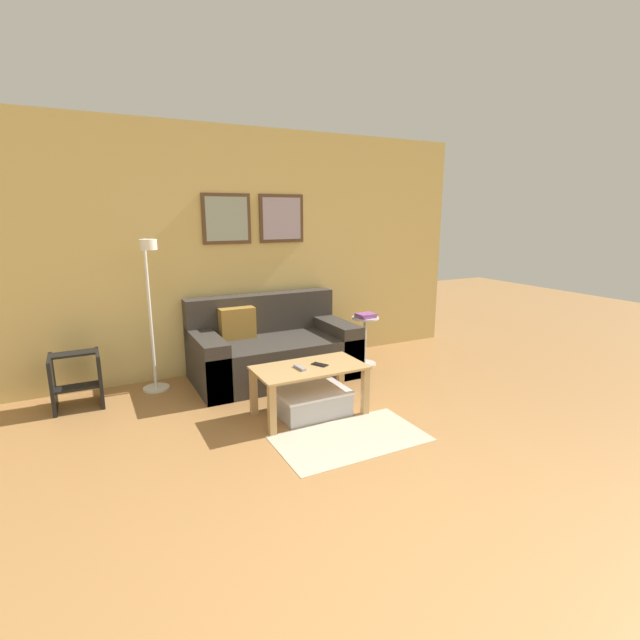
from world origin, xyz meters
The scene contains 12 objects.
ground_plane centered at (0.00, 0.00, 0.00)m, with size 16.00×16.00×0.00m, color #A87542.
wall_back centered at (0.00, 3.81, 1.28)m, with size 5.60×0.09×2.55m.
area_rug centered at (0.24, 1.77, 0.00)m, with size 1.14×0.66×0.01m, color #C1B299.
couch centered at (0.22, 3.34, 0.29)m, with size 1.64×0.89×0.83m.
coffee_table centered at (0.16, 2.32, 0.34)m, with size 0.93×0.50×0.43m.
storage_bin centered at (0.18, 2.32, 0.11)m, with size 0.61×0.45×0.21m.
floor_lamp centered at (-0.93, 3.40, 0.85)m, with size 0.25×0.48×1.46m.
side_table centered at (1.30, 3.24, 0.33)m, with size 0.31×0.31×0.55m.
book_stack centered at (1.30, 3.22, 0.57)m, with size 0.21×0.20×0.05m.
remote_control centered at (0.06, 2.30, 0.44)m, with size 0.04×0.15×0.02m, color #99999E.
cell_phone centered at (0.25, 2.31, 0.43)m, with size 0.07×0.14×0.01m, color black.
step_stool centered at (-1.60, 3.40, 0.26)m, with size 0.40×0.36×0.48m.
Camera 1 is at (-1.46, -1.01, 1.69)m, focal length 26.00 mm.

